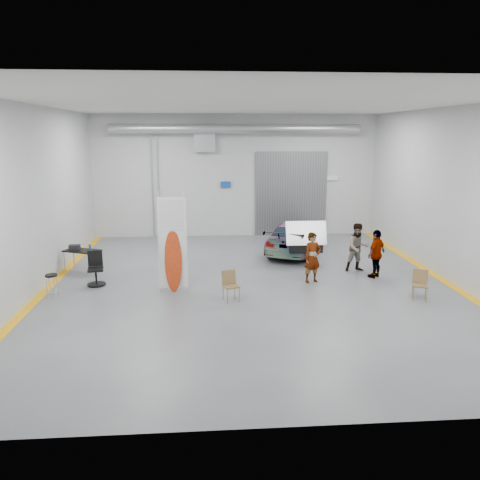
{
  "coord_description": "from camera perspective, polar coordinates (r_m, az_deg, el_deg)",
  "views": [
    {
      "loc": [
        -1.49,
        -15.27,
        5.12
      ],
      "look_at": [
        -0.34,
        0.39,
        1.5
      ],
      "focal_mm": 35.0,
      "sensor_mm": 36.0,
      "label": 1
    }
  ],
  "objects": [
    {
      "name": "ground",
      "position": [
        16.18,
        1.3,
        -5.48
      ],
      "size": [
        16.0,
        16.0,
        0.0
      ],
      "primitive_type": "plane",
      "color": "#57595E",
      "rests_on": "ground"
    },
    {
      "name": "room_shell",
      "position": [
        17.61,
        1.46,
        9.58
      ],
      "size": [
        14.02,
        16.18,
        6.01
      ],
      "color": "#B1B4B6",
      "rests_on": "ground"
    },
    {
      "name": "sedan_car",
      "position": [
        20.55,
        6.81,
        0.41
      ],
      "size": [
        3.64,
        5.07,
        1.36
      ],
      "primitive_type": "imported",
      "rotation": [
        0.0,
        0.0,
        2.73
      ],
      "color": "white",
      "rests_on": "ground"
    },
    {
      "name": "person_a",
      "position": [
        16.41,
        8.83,
        -2.12
      ],
      "size": [
        0.75,
        0.62,
        1.78
      ],
      "primitive_type": "imported",
      "rotation": [
        0.0,
        0.0,
        0.35
      ],
      "color": "#8C604C",
      "rests_on": "ground"
    },
    {
      "name": "person_b",
      "position": [
        18.09,
        14.18,
        -0.87
      ],
      "size": [
        0.93,
        0.73,
        1.83
      ],
      "primitive_type": "imported",
      "rotation": [
        0.0,
        0.0,
        0.05
      ],
      "color": "slate",
      "rests_on": "ground"
    },
    {
      "name": "person_c",
      "position": [
        17.45,
        16.28,
        -1.61
      ],
      "size": [
        1.05,
        0.98,
        1.76
      ],
      "primitive_type": "imported",
      "rotation": [
        0.0,
        0.0,
        3.85
      ],
      "color": "brown",
      "rests_on": "ground"
    },
    {
      "name": "surfboard_display",
      "position": [
        15.33,
        -8.22,
        -1.43
      ],
      "size": [
        0.94,
        0.28,
        3.31
      ],
      "rotation": [
        0.0,
        0.0,
        0.03
      ],
      "color": "white",
      "rests_on": "ground"
    },
    {
      "name": "folding_chair_near",
      "position": [
        14.58,
        -1.09,
        -6.34
      ],
      "size": [
        0.56,
        0.59,
        0.95
      ],
      "rotation": [
        0.0,
        0.0,
        0.3
      ],
      "color": "brown",
      "rests_on": "ground"
    },
    {
      "name": "folding_chair_far",
      "position": [
        15.69,
        21.03,
        -5.83
      ],
      "size": [
        0.57,
        0.6,
        0.94
      ],
      "rotation": [
        0.0,
        0.0,
        -0.35
      ],
      "color": "brown",
      "rests_on": "ground"
    },
    {
      "name": "shop_stool",
      "position": [
        15.93,
        -21.92,
        -5.28
      ],
      "size": [
        0.4,
        0.4,
        0.78
      ],
      "rotation": [
        0.0,
        0.0,
        -0.28
      ],
      "color": "black",
      "rests_on": "ground"
    },
    {
      "name": "work_table",
      "position": [
        18.44,
        -18.92,
        -1.19
      ],
      "size": [
        1.47,
        1.11,
        1.08
      ],
      "rotation": [
        0.0,
        0.0,
        -0.39
      ],
      "color": "#96999E",
      "rests_on": "ground"
    },
    {
      "name": "office_chair",
      "position": [
        16.77,
        -17.13,
        -3.58
      ],
      "size": [
        0.62,
        0.63,
        1.16
      ],
      "rotation": [
        0.0,
        0.0,
        0.18
      ],
      "color": "black",
      "rests_on": "ground"
    },
    {
      "name": "trunk_lid",
      "position": [
        18.4,
        8.1,
        1.12
      ],
      "size": [
        1.59,
        0.96,
        0.04
      ],
      "primitive_type": "cube",
      "color": "silver",
      "rests_on": "sedan_car"
    }
  ]
}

